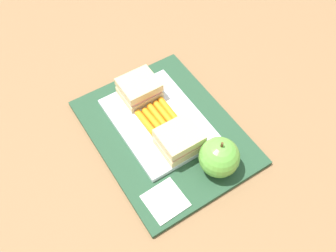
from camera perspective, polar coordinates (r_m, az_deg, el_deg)
ground_plane at (r=0.80m, az=-0.48°, el=-1.09°), size 2.40×2.40×0.00m
lunchbag_mat at (r=0.80m, az=-0.48°, el=-0.89°), size 0.36×0.28×0.01m
food_tray at (r=0.80m, az=-1.44°, el=0.79°), size 0.23×0.17×0.01m
sandwich_half_left at (r=0.82m, az=-4.36°, el=5.64°), size 0.07×0.08×0.04m
sandwich_half_right at (r=0.74m, az=1.69°, el=-2.07°), size 0.07×0.08×0.04m
carrot_sticks_bundle at (r=0.79m, az=-1.47°, el=1.33°), size 0.08×0.07×0.02m
apple at (r=0.72m, az=7.73°, el=-4.70°), size 0.08×0.08×0.09m
paper_napkin at (r=0.72m, az=-0.40°, el=-11.21°), size 0.07×0.07×0.00m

